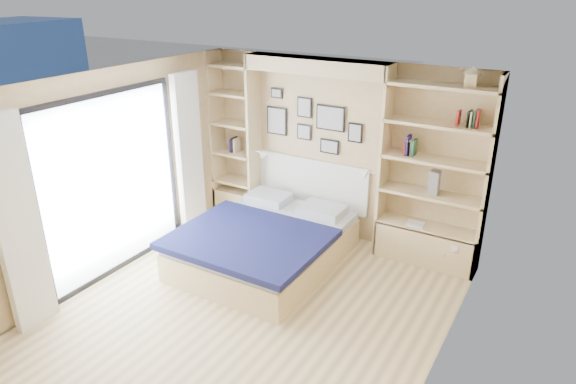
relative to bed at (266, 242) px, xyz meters
The scene contains 8 objects.
ground 1.16m from the bed, 66.48° to the right, with size 4.50×4.50×0.00m, color beige.
room_shell 0.93m from the bed, 82.48° to the left, with size 4.50×4.50×4.50m.
bed is the anchor object (origin of this frame).
photo_gallery 1.78m from the bed, 90.09° to the left, with size 1.48×0.02×0.82m.
reading_lamps 1.27m from the bed, 81.17° to the left, with size 1.92×0.12×0.15m.
shelf_decor 2.29m from the bed, 34.58° to the left, with size 3.48×0.23×2.03m.
deck 3.33m from the bed, 161.83° to the right, with size 3.20×4.00×0.05m, color #6C5F50.
deck_chair 3.02m from the bed, behind, with size 0.51×0.78×0.74m.
Camera 1 is at (2.78, -3.90, 3.42)m, focal length 32.00 mm.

